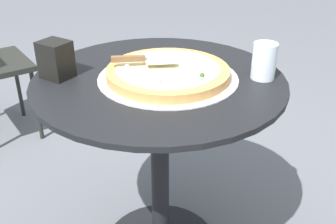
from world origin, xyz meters
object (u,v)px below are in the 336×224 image
drinking_cup (264,61)px  napkin_dispenser (56,60)px  pizza_server (144,59)px  pizza_on_tray (168,73)px  patio_table (160,134)px

drinking_cup → napkin_dispenser: size_ratio=0.97×
pizza_server → drinking_cup: 0.39m
drinking_cup → napkin_dispenser: napkin_dispenser is taller
pizza_on_tray → napkin_dispenser: napkin_dispenser is taller
pizza_on_tray → napkin_dispenser: 0.36m
napkin_dispenser → pizza_server: bearing=34.8°
pizza_on_tray → pizza_server: 0.09m
patio_table → drinking_cup: size_ratio=7.08×
patio_table → drinking_cup: 0.43m
drinking_cup → pizza_server: bearing=-7.2°
pizza_on_tray → drinking_cup: size_ratio=3.89×
pizza_on_tray → drinking_cup: (-0.31, 0.02, 0.04)m
pizza_on_tray → pizza_server: size_ratio=2.16×
patio_table → napkin_dispenser: 0.43m
pizza_server → napkin_dispenser: 0.28m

